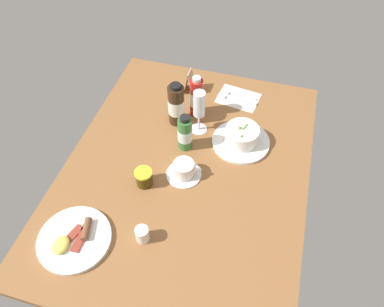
{
  "coord_description": "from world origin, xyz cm",
  "views": [
    {
      "loc": [
        -72.65,
        -22.61,
        101.0
      ],
      "look_at": [
        3.14,
        -1.31,
        5.08
      ],
      "focal_mm": 33.73,
      "sensor_mm": 36.0,
      "label": 1
    }
  ],
  "objects_px": {
    "sauce_bottle_brown": "(176,105)",
    "jam_jar": "(144,178)",
    "menu_card": "(189,81)",
    "coffee_cup": "(183,170)",
    "wine_glass": "(199,106)",
    "sauce_bottle_green": "(185,133)",
    "cutlery_setting": "(237,97)",
    "sauce_bottle_red": "(196,97)",
    "porridge_bowl": "(241,137)",
    "creamer_jug": "(142,234)",
    "breakfast_plate": "(74,239)"
  },
  "relations": [
    {
      "from": "sauce_bottle_brown",
      "to": "jam_jar",
      "type": "bearing_deg",
      "value": 176.74
    },
    {
      "from": "jam_jar",
      "to": "menu_card",
      "type": "distance_m",
      "value": 0.5
    },
    {
      "from": "coffee_cup",
      "to": "menu_card",
      "type": "xyz_separation_m",
      "value": [
        0.43,
        0.1,
        0.02
      ]
    },
    {
      "from": "wine_glass",
      "to": "sauce_bottle_green",
      "type": "distance_m",
      "value": 0.11
    },
    {
      "from": "cutlery_setting",
      "to": "menu_card",
      "type": "distance_m",
      "value": 0.21
    },
    {
      "from": "sauce_bottle_brown",
      "to": "sauce_bottle_green",
      "type": "relative_size",
      "value": 1.2
    },
    {
      "from": "jam_jar",
      "to": "wine_glass",
      "type": "bearing_deg",
      "value": -20.86
    },
    {
      "from": "sauce_bottle_red",
      "to": "sauce_bottle_green",
      "type": "bearing_deg",
      "value": -177.73
    },
    {
      "from": "coffee_cup",
      "to": "sauce_bottle_brown",
      "type": "height_order",
      "value": "sauce_bottle_brown"
    },
    {
      "from": "cutlery_setting",
      "to": "porridge_bowl",
      "type": "bearing_deg",
      "value": -165.98
    },
    {
      "from": "creamer_jug",
      "to": "cutlery_setting",
      "type": "bearing_deg",
      "value": -12.27
    },
    {
      "from": "porridge_bowl",
      "to": "breakfast_plate",
      "type": "relative_size",
      "value": 0.96
    },
    {
      "from": "porridge_bowl",
      "to": "jam_jar",
      "type": "relative_size",
      "value": 3.44
    },
    {
      "from": "creamer_jug",
      "to": "breakfast_plate",
      "type": "distance_m",
      "value": 0.21
    },
    {
      "from": "coffee_cup",
      "to": "jam_jar",
      "type": "relative_size",
      "value": 2.02
    },
    {
      "from": "breakfast_plate",
      "to": "menu_card",
      "type": "xyz_separation_m",
      "value": [
        0.75,
        -0.15,
        0.04
      ]
    },
    {
      "from": "breakfast_plate",
      "to": "menu_card",
      "type": "bearing_deg",
      "value": -10.91
    },
    {
      "from": "creamer_jug",
      "to": "sauce_bottle_green",
      "type": "distance_m",
      "value": 0.39
    },
    {
      "from": "porridge_bowl",
      "to": "menu_card",
      "type": "xyz_separation_m",
      "value": [
        0.23,
        0.26,
        0.02
      ]
    },
    {
      "from": "cutlery_setting",
      "to": "menu_card",
      "type": "xyz_separation_m",
      "value": [
        -0.01,
        0.2,
        0.05
      ]
    },
    {
      "from": "wine_glass",
      "to": "sauce_bottle_red",
      "type": "height_order",
      "value": "wine_glass"
    },
    {
      "from": "porridge_bowl",
      "to": "menu_card",
      "type": "height_order",
      "value": "menu_card"
    },
    {
      "from": "cutlery_setting",
      "to": "sauce_bottle_green",
      "type": "relative_size",
      "value": 1.21
    },
    {
      "from": "sauce_bottle_red",
      "to": "wine_glass",
      "type": "bearing_deg",
      "value": -158.55
    },
    {
      "from": "sauce_bottle_red",
      "to": "creamer_jug",
      "type": "bearing_deg",
      "value": 178.85
    },
    {
      "from": "porridge_bowl",
      "to": "coffee_cup",
      "type": "height_order",
      "value": "porridge_bowl"
    },
    {
      "from": "jam_jar",
      "to": "menu_card",
      "type": "height_order",
      "value": "menu_card"
    },
    {
      "from": "sauce_bottle_red",
      "to": "menu_card",
      "type": "xyz_separation_m",
      "value": [
        0.12,
        0.06,
        -0.03
      ]
    },
    {
      "from": "coffee_cup",
      "to": "sauce_bottle_red",
      "type": "height_order",
      "value": "sauce_bottle_red"
    },
    {
      "from": "cutlery_setting",
      "to": "sauce_bottle_red",
      "type": "distance_m",
      "value": 0.21
    },
    {
      "from": "porridge_bowl",
      "to": "coffee_cup",
      "type": "bearing_deg",
      "value": 140.3
    },
    {
      "from": "wine_glass",
      "to": "menu_card",
      "type": "relative_size",
      "value": 1.84
    },
    {
      "from": "jam_jar",
      "to": "porridge_bowl",
      "type": "bearing_deg",
      "value": -46.26
    },
    {
      "from": "cutlery_setting",
      "to": "jam_jar",
      "type": "height_order",
      "value": "jam_jar"
    },
    {
      "from": "coffee_cup",
      "to": "menu_card",
      "type": "bearing_deg",
      "value": 13.21
    },
    {
      "from": "sauce_bottle_green",
      "to": "breakfast_plate",
      "type": "distance_m",
      "value": 0.5
    },
    {
      "from": "sauce_bottle_red",
      "to": "breakfast_plate",
      "type": "height_order",
      "value": "sauce_bottle_red"
    },
    {
      "from": "wine_glass",
      "to": "sauce_bottle_brown",
      "type": "bearing_deg",
      "value": 78.11
    },
    {
      "from": "creamer_jug",
      "to": "sauce_bottle_green",
      "type": "relative_size",
      "value": 0.39
    },
    {
      "from": "jam_jar",
      "to": "coffee_cup",
      "type": "bearing_deg",
      "value": -58.78
    },
    {
      "from": "sauce_bottle_brown",
      "to": "menu_card",
      "type": "xyz_separation_m",
      "value": [
        0.19,
        0.0,
        -0.04
      ]
    },
    {
      "from": "sauce_bottle_green",
      "to": "menu_card",
      "type": "xyz_separation_m",
      "value": [
        0.3,
        0.07,
        -0.02
      ]
    },
    {
      "from": "creamer_jug",
      "to": "wine_glass",
      "type": "relative_size",
      "value": 0.32
    },
    {
      "from": "cutlery_setting",
      "to": "jam_jar",
      "type": "xyz_separation_m",
      "value": [
        -0.51,
        0.22,
        0.03
      ]
    },
    {
      "from": "cutlery_setting",
      "to": "sauce_bottle_brown",
      "type": "relative_size",
      "value": 1.01
    },
    {
      "from": "sauce_bottle_green",
      "to": "coffee_cup",
      "type": "bearing_deg",
      "value": -166.66
    },
    {
      "from": "porridge_bowl",
      "to": "jam_jar",
      "type": "xyz_separation_m",
      "value": [
        -0.27,
        0.28,
        -0.0
      ]
    },
    {
      "from": "sauce_bottle_green",
      "to": "breakfast_plate",
      "type": "bearing_deg",
      "value": 154.48
    },
    {
      "from": "sauce_bottle_red",
      "to": "sauce_bottle_green",
      "type": "distance_m",
      "value": 0.18
    },
    {
      "from": "sauce_bottle_red",
      "to": "sauce_bottle_green",
      "type": "relative_size",
      "value": 1.18
    }
  ]
}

